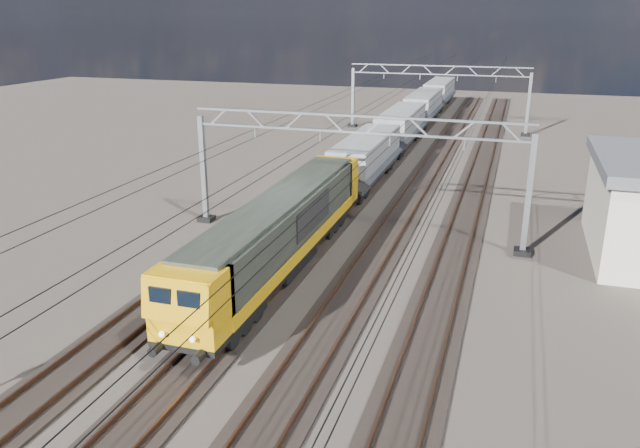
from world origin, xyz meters
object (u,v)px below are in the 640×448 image
(hopper_wagon_mid, at_px, (401,126))
(catenary_gantry_mid, at_px, (354,171))
(hopper_wagon_fourth, at_px, (439,92))
(catenary_gantry_far, at_px, (437,96))
(hopper_wagon_third, at_px, (424,106))
(locomotive, at_px, (281,229))
(hopper_wagon_lead, at_px, (366,156))

(hopper_wagon_mid, bearing_deg, catenary_gantry_mid, -85.53)
(hopper_wagon_mid, height_order, hopper_wagon_fourth, same)
(catenary_gantry_far, height_order, hopper_wagon_mid, catenary_gantry_far)
(hopper_wagon_mid, distance_m, hopper_wagon_third, 14.20)
(locomotive, relative_size, hopper_wagon_mid, 1.62)
(catenary_gantry_mid, relative_size, hopper_wagon_fourth, 1.53)
(hopper_wagon_third, bearing_deg, catenary_gantry_far, -62.18)
(locomotive, relative_size, hopper_wagon_third, 1.62)
(locomotive, distance_m, hopper_wagon_mid, 31.90)
(catenary_gantry_far, xyz_separation_m, locomotive, (-2.00, -42.30, -1.58))
(locomotive, bearing_deg, catenary_gantry_far, 87.29)
(catenary_gantry_mid, distance_m, hopper_wagon_third, 39.88)
(catenary_gantry_far, distance_m, locomotive, 42.38)
(locomotive, xyz_separation_m, hopper_wagon_lead, (-0.00, 17.70, -0.09))
(hopper_wagon_lead, xyz_separation_m, hopper_wagon_fourth, (0.00, 42.60, 0.00))
(hopper_wagon_third, bearing_deg, locomotive, -90.00)
(hopper_wagon_third, bearing_deg, catenary_gantry_mid, -87.12)
(catenary_gantry_far, bearing_deg, hopper_wagon_lead, -94.65)
(hopper_wagon_lead, relative_size, hopper_wagon_mid, 1.00)
(locomotive, relative_size, hopper_wagon_lead, 1.62)
(catenary_gantry_far, relative_size, hopper_wagon_mid, 1.53)
(hopper_wagon_third, bearing_deg, hopper_wagon_lead, -90.00)
(hopper_wagon_lead, bearing_deg, catenary_gantry_mid, -80.04)
(catenary_gantry_mid, xyz_separation_m, hopper_wagon_fourth, (-2.00, 53.99, -1.67))
(hopper_wagon_fourth, bearing_deg, catenary_gantry_far, -83.66)
(catenary_gantry_far, relative_size, hopper_wagon_fourth, 1.53)
(catenary_gantry_far, xyz_separation_m, hopper_wagon_fourth, (-2.00, 17.99, -1.67))
(locomotive, bearing_deg, hopper_wagon_third, 90.00)
(catenary_gantry_far, height_order, hopper_wagon_lead, catenary_gantry_far)
(hopper_wagon_mid, height_order, hopper_wagon_third, same)
(catenary_gantry_mid, relative_size, locomotive, 0.94)
(hopper_wagon_fourth, bearing_deg, hopper_wagon_mid, -90.00)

